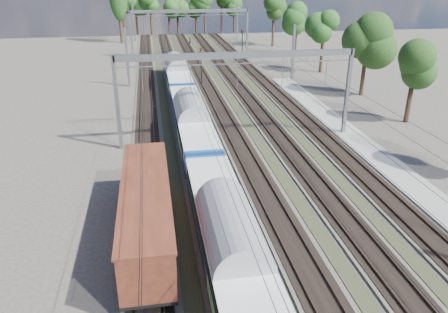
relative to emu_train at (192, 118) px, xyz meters
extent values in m
cube|color=#47423A|center=(-4.50, 14.82, -2.62)|extent=(3.00, 130.00, 0.15)
cube|color=black|center=(-4.50, 14.82, -2.52)|extent=(2.50, 130.00, 0.06)
cube|color=#473326|center=(-5.22, 14.82, -2.42)|extent=(0.08, 130.00, 0.14)
cube|color=#473326|center=(-3.78, 14.82, -2.42)|extent=(0.08, 130.00, 0.14)
cube|color=#47423A|center=(0.00, 14.82, -2.62)|extent=(3.00, 130.00, 0.15)
cube|color=black|center=(0.00, 14.82, -2.52)|extent=(2.50, 130.00, 0.06)
cube|color=#473326|center=(-0.72, 14.82, -2.42)|extent=(0.08, 130.00, 0.14)
cube|color=#473326|center=(0.72, 14.82, -2.42)|extent=(0.08, 130.00, 0.14)
cube|color=#47423A|center=(4.50, 14.82, -2.62)|extent=(3.00, 130.00, 0.15)
cube|color=black|center=(4.50, 14.82, -2.52)|extent=(2.50, 130.00, 0.06)
cube|color=#473326|center=(3.78, 14.82, -2.42)|extent=(0.08, 130.00, 0.14)
cube|color=#473326|center=(5.22, 14.82, -2.42)|extent=(0.08, 130.00, 0.14)
cube|color=#47423A|center=(9.00, 14.82, -2.62)|extent=(3.00, 130.00, 0.15)
cube|color=black|center=(9.00, 14.82, -2.52)|extent=(2.50, 130.00, 0.06)
cube|color=#473326|center=(8.28, 14.82, -2.42)|extent=(0.08, 130.00, 0.14)
cube|color=#473326|center=(9.72, 14.82, -2.42)|extent=(0.08, 130.00, 0.14)
cube|color=#47423A|center=(13.50, 14.82, -2.62)|extent=(3.00, 130.00, 0.15)
cube|color=black|center=(13.50, 14.82, -2.52)|extent=(2.50, 130.00, 0.06)
cube|color=#473326|center=(12.78, 14.82, -2.42)|extent=(0.08, 130.00, 0.14)
cube|color=#473326|center=(14.22, 14.82, -2.42)|extent=(0.08, 130.00, 0.14)
cube|color=#322F20|center=(-2.25, 14.82, -2.67)|extent=(1.10, 130.00, 0.05)
cube|color=#322F20|center=(2.25, 14.82, -2.67)|extent=(1.10, 130.00, 0.05)
cube|color=#322F20|center=(6.75, 14.82, -2.67)|extent=(1.10, 130.00, 0.05)
cube|color=#322F20|center=(11.25, 14.82, -2.67)|extent=(1.10, 130.00, 0.05)
cube|color=gray|center=(16.50, -10.18, -2.54)|extent=(3.00, 70.00, 0.30)
cube|color=gray|center=(-7.00, -0.18, 1.81)|extent=(0.35, 0.35, 9.00)
cube|color=gray|center=(16.00, -0.18, 1.81)|extent=(0.35, 0.35, 9.00)
cube|color=gray|center=(4.50, -0.18, 6.01)|extent=(23.00, 0.35, 0.60)
cube|color=gray|center=(-7.00, 47.82, 1.81)|extent=(0.35, 0.35, 9.00)
cube|color=gray|center=(16.00, 47.82, 1.81)|extent=(0.35, 0.35, 9.00)
cube|color=gray|center=(4.50, 47.82, 6.01)|extent=(23.00, 0.35, 0.60)
cube|color=gray|center=(-7.00, 24.82, 1.56)|extent=(0.35, 0.35, 8.50)
cube|color=gray|center=(-7.00, 69.82, 1.56)|extent=(0.35, 0.35, 8.50)
cube|color=gray|center=(18.30, 24.82, 1.56)|extent=(0.35, 0.35, 8.50)
cube|color=gray|center=(18.30, 69.82, 1.56)|extent=(0.35, 0.35, 8.50)
cylinder|color=black|center=(-4.50, 14.82, 2.81)|extent=(0.03, 130.00, 0.03)
cylinder|color=black|center=(-4.50, 14.82, 3.91)|extent=(0.03, 130.00, 0.03)
cylinder|color=black|center=(0.00, 14.82, 2.81)|extent=(0.03, 130.00, 0.03)
cylinder|color=black|center=(0.00, 14.82, 3.91)|extent=(0.03, 130.00, 0.03)
cylinder|color=black|center=(4.50, 14.82, 2.81)|extent=(0.03, 130.00, 0.03)
cylinder|color=black|center=(4.50, 14.82, 3.91)|extent=(0.03, 130.00, 0.03)
cylinder|color=black|center=(9.00, 14.82, 2.81)|extent=(0.03, 130.00, 0.03)
cylinder|color=black|center=(9.00, 14.82, 3.91)|extent=(0.03, 130.00, 0.03)
cylinder|color=black|center=(13.50, 14.82, 2.81)|extent=(0.03, 130.00, 0.03)
cylinder|color=black|center=(13.50, 14.82, 3.91)|extent=(0.03, 130.00, 0.03)
cylinder|color=black|center=(-9.88, 81.50, 0.70)|extent=(0.56, 0.56, 6.79)
sphere|color=black|center=(-9.88, 81.50, 6.14)|extent=(4.60, 4.60, 4.60)
cylinder|color=black|center=(-6.69, 82.39, 0.57)|extent=(0.56, 0.56, 6.53)
sphere|color=black|center=(-6.69, 82.39, 5.79)|extent=(4.70, 4.70, 4.70)
cylinder|color=black|center=(-2.09, 83.05, 0.07)|extent=(0.56, 0.56, 5.52)
sphere|color=black|center=(-2.09, 83.05, 4.48)|extent=(4.11, 4.11, 4.11)
cylinder|color=black|center=(1.99, 81.34, 0.17)|extent=(0.56, 0.56, 5.73)
sphere|color=black|center=(1.99, 81.34, 4.75)|extent=(4.67, 4.67, 4.67)
cylinder|color=black|center=(5.07, 82.70, 0.85)|extent=(0.56, 0.56, 7.09)
cylinder|color=black|center=(8.67, 83.79, 0.06)|extent=(0.56, 0.56, 5.51)
sphere|color=black|center=(8.67, 83.79, 4.47)|extent=(4.36, 4.36, 4.36)
cylinder|color=black|center=(11.41, 81.83, 0.74)|extent=(0.56, 0.56, 6.87)
cylinder|color=black|center=(15.21, 79.84, 0.63)|extent=(0.56, 0.56, 6.65)
sphere|color=black|center=(15.21, 79.84, 5.95)|extent=(3.91, 3.91, 3.91)
cylinder|color=black|center=(19.64, 83.12, 0.67)|extent=(0.56, 0.56, 6.74)
cylinder|color=black|center=(25.17, 1.00, 0.73)|extent=(0.56, 0.56, 6.84)
sphere|color=black|center=(25.17, 1.00, 6.20)|extent=(3.38, 3.38, 3.38)
cylinder|color=black|center=(24.16, 14.13, 0.31)|extent=(0.56, 0.56, 6.01)
sphere|color=black|center=(24.16, 14.13, 5.11)|extent=(4.89, 4.89, 4.89)
cylinder|color=black|center=(25.77, 29.78, 0.67)|extent=(0.56, 0.56, 6.73)
sphere|color=black|center=(25.77, 29.78, 6.05)|extent=(3.34, 3.34, 3.34)
cylinder|color=black|center=(25.93, 44.97, -0.06)|extent=(0.56, 0.56, 5.27)
sphere|color=black|center=(25.93, 44.97, 4.16)|extent=(3.49, 3.49, 3.49)
cylinder|color=black|center=(25.10, 56.46, 0.01)|extent=(0.56, 0.56, 5.41)
sphere|color=black|center=(25.10, 56.46, 4.34)|extent=(4.02, 4.02, 4.02)
cylinder|color=black|center=(-10.00, 67.82, 5.31)|extent=(0.70, 0.70, 16.00)
cube|color=black|center=(0.00, -14.05, -2.10)|extent=(2.14, 3.22, 0.86)
cube|color=#104E92|center=(0.00, -21.55, -0.50)|extent=(3.00, 21.45, 2.04)
cube|color=silver|center=(0.00, -21.55, 0.04)|extent=(3.09, 20.59, 1.02)
cube|color=black|center=(1.55, -21.55, 0.04)|extent=(0.04, 18.23, 0.75)
cylinder|color=#999C9E|center=(0.00, -21.55, 0.52)|extent=(3.05, 21.45, 3.05)
cube|color=black|center=(0.00, -7.01, -2.10)|extent=(2.14, 3.22, 0.86)
cube|color=black|center=(0.00, 8.00, -2.10)|extent=(2.14, 3.22, 0.86)
cube|color=#104E92|center=(0.00, 0.49, -0.50)|extent=(3.00, 21.45, 2.04)
cube|color=silver|center=(0.00, 0.49, 0.04)|extent=(3.09, 20.59, 1.02)
cube|color=black|center=(1.55, 0.49, 0.04)|extent=(0.04, 18.23, 0.75)
cube|color=#D5C10B|center=(0.00, -4.23, -1.03)|extent=(3.11, 6.01, 0.75)
cylinder|color=#999C9E|center=(0.00, 0.49, 0.52)|extent=(3.05, 21.45, 3.05)
cube|color=black|center=(0.00, 15.03, -2.10)|extent=(2.14, 3.22, 0.86)
cube|color=black|center=(0.00, 30.05, -2.10)|extent=(2.14, 3.22, 0.86)
cube|color=#104E92|center=(0.00, 22.54, -0.50)|extent=(3.00, 21.45, 2.04)
cube|color=silver|center=(0.00, 22.54, 0.04)|extent=(3.09, 20.59, 1.02)
cube|color=black|center=(1.55, 22.54, 0.04)|extent=(0.04, 18.23, 0.75)
cube|color=#D5C10B|center=(0.00, 17.82, -1.03)|extent=(3.11, 6.01, 0.75)
cylinder|color=#999C9E|center=(0.00, 22.54, 0.52)|extent=(3.05, 21.45, 3.05)
cube|color=black|center=(-4.50, -21.74, -2.17)|extent=(2.08, 2.71, 0.73)
cube|color=black|center=(-4.50, -11.54, -2.17)|extent=(2.08, 2.71, 0.73)
cube|color=black|center=(-4.50, -16.64, -1.71)|extent=(2.81, 14.57, 0.21)
cube|color=#461D12|center=(-4.50, -16.64, -0.25)|extent=(2.81, 14.57, 2.71)
cube|color=#461D12|center=(-4.50, -16.64, 1.16)|extent=(3.02, 14.57, 0.12)
imported|color=black|center=(5.75, 62.25, -1.78)|extent=(0.50, 0.71, 1.83)
cylinder|color=black|center=(3.77, 23.39, -0.24)|extent=(0.14, 0.14, 4.91)
cube|color=black|center=(3.77, 23.39, 2.56)|extent=(0.40, 0.33, 0.69)
sphere|color=red|center=(3.77, 23.27, 2.75)|extent=(0.16, 0.16, 0.16)
sphere|color=#0C9919|center=(3.77, 23.27, 2.41)|extent=(0.16, 0.16, 0.16)
cylinder|color=black|center=(12.94, 37.78, 0.08)|extent=(0.16, 0.16, 5.54)
cube|color=black|center=(12.94, 37.78, 3.24)|extent=(0.45, 0.36, 0.78)
sphere|color=red|center=(12.94, 37.64, 3.46)|extent=(0.18, 0.18, 0.18)
sphere|color=#0C9919|center=(12.94, 37.64, 3.07)|extent=(0.18, 0.18, 0.18)
camera|label=1|loc=(-3.65, -40.99, 13.47)|focal=35.00mm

